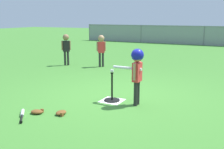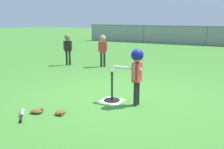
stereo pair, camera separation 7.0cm
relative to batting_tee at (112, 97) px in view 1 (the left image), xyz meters
The scene contains 11 objects.
ground_plane 0.41m from the batting_tee, 94.90° to the left, with size 60.00×60.00×0.00m, color #3D7A2D.
home_plate 0.08m from the batting_tee, 110.56° to the left, with size 0.44×0.44×0.01m, color white.
batting_tee is the anchor object (origin of this frame).
baseball_on_tee 0.54m from the batting_tee, 97.13° to the left, with size 0.07×0.07×0.07m, color white.
batter_child 0.88m from the batting_tee, ahead, with size 0.63×0.31×1.10m.
fielder_near_left 3.90m from the batting_tee, 122.30° to the left, with size 0.28×0.22×1.08m.
fielder_deep_center 4.46m from the batting_tee, 138.12° to the left, with size 0.24×0.26×1.09m.
spare_bat_silver 1.78m from the batting_tee, 124.29° to the right, with size 0.43×0.47×0.06m.
glove_by_plate 1.20m from the batting_tee, 111.43° to the right, with size 0.17×0.22×0.07m.
glove_near_bats 1.53m from the batting_tee, 123.83° to the right, with size 0.25×0.22×0.07m.
outfield_fence 12.23m from the batting_tee, 90.16° to the left, with size 16.06×0.06×1.15m.
Camera 1 is at (2.42, -5.11, 1.68)m, focal length 43.22 mm.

